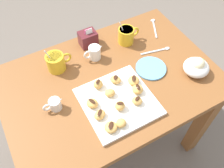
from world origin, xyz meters
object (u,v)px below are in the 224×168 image
(beignet_2, at_px, (92,103))
(beignet_10, at_px, (138,89))
(beignet_5, at_px, (116,80))
(beignet_9, at_px, (134,81))
(pastry_plate_square, at_px, (118,102))
(beignet_7, at_px, (120,106))
(coffee_mug_mustard_left, at_px, (56,62))
(beignet_8, at_px, (121,123))
(beignet_0, at_px, (111,127))
(chocolate_sauce_pitcher, at_px, (55,104))
(beignet_6, at_px, (98,84))
(cream_pitcher_white, at_px, (95,52))
(coffee_mug_mustard_right, at_px, (126,35))
(ice_cream_bowl, at_px, (196,67))
(beignet_3, at_px, (110,93))
(beignet_1, at_px, (100,115))
(dining_table, at_px, (111,96))
(saucer_sky_left, at_px, (151,68))
(beignet_4, at_px, (137,101))
(sugar_caddy, at_px, (88,38))

(beignet_2, distance_m, beignet_10, 0.21)
(beignet_5, distance_m, beignet_9, 0.08)
(pastry_plate_square, relative_size, beignet_7, 6.89)
(coffee_mug_mustard_left, xyz_separation_m, beignet_9, (0.28, -0.27, -0.02))
(beignet_8, bearing_deg, beignet_0, 175.15)
(beignet_2, bearing_deg, chocolate_sauce_pitcher, 152.20)
(beignet_8, xyz_separation_m, beignet_10, (0.15, 0.11, 0.00))
(chocolate_sauce_pitcher, relative_size, beignet_6, 2.07)
(cream_pitcher_white, relative_size, chocolate_sauce_pitcher, 1.14)
(coffee_mug_mustard_right, distance_m, ice_cream_bowl, 0.39)
(coffee_mug_mustard_right, bearing_deg, beignet_7, -124.38)
(coffee_mug_mustard_right, distance_m, beignet_6, 0.35)
(beignet_3, distance_m, beignet_7, 0.08)
(beignet_0, height_order, beignet_1, beignet_1)
(dining_table, relative_size, beignet_8, 24.29)
(chocolate_sauce_pitcher, distance_m, saucer_sky_left, 0.50)
(ice_cream_bowl, bearing_deg, beignet_6, 163.57)
(pastry_plate_square, distance_m, ice_cream_bowl, 0.42)
(dining_table, distance_m, beignet_5, 0.17)
(beignet_7, bearing_deg, beignet_8, -116.28)
(coffee_mug_mustard_left, relative_size, ice_cream_bowl, 1.09)
(beignet_8, bearing_deg, beignet_5, 66.60)
(dining_table, height_order, beignet_6, beignet_6)
(coffee_mug_mustard_left, relative_size, beignet_5, 2.54)
(beignet_2, relative_size, beignet_10, 1.03)
(pastry_plate_square, relative_size, chocolate_sauce_pitcher, 3.36)
(ice_cream_bowl, relative_size, beignet_10, 2.42)
(coffee_mug_mustard_left, height_order, beignet_1, coffee_mug_mustard_left)
(coffee_mug_mustard_right, bearing_deg, beignet_10, -112.27)
(beignet_4, bearing_deg, ice_cream_bowl, 3.85)
(dining_table, xyz_separation_m, beignet_7, (-0.04, -0.17, 0.17))
(pastry_plate_square, height_order, coffee_mug_mustard_right, coffee_mug_mustard_right)
(dining_table, height_order, sugar_caddy, sugar_caddy)
(beignet_10, bearing_deg, sugar_caddy, 98.10)
(beignet_0, bearing_deg, beignet_9, 37.51)
(beignet_2, relative_size, beignet_7, 1.17)
(pastry_plate_square, relative_size, beignet_1, 5.84)
(beignet_4, bearing_deg, beignet_2, 155.20)
(coffee_mug_mustard_right, height_order, beignet_7, coffee_mug_mustard_right)
(beignet_10, bearing_deg, chocolate_sauce_pitcher, 163.20)
(dining_table, bearing_deg, beignet_2, -145.62)
(pastry_plate_square, height_order, beignet_4, beignet_4)
(cream_pitcher_white, bearing_deg, pastry_plate_square, -96.56)
(chocolate_sauce_pitcher, xyz_separation_m, saucer_sky_left, (0.49, -0.01, -0.03))
(beignet_2, height_order, beignet_7, beignet_7)
(beignet_8, distance_m, beignet_9, 0.23)
(ice_cream_bowl, distance_m, beignet_1, 0.52)
(chocolate_sauce_pitcher, relative_size, beignet_1, 1.74)
(pastry_plate_square, distance_m, coffee_mug_mustard_right, 0.40)
(beignet_5, height_order, beignet_8, same)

